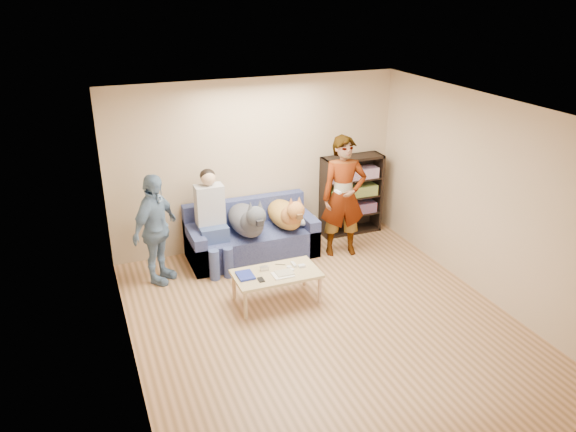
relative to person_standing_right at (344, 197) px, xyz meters
name	(u,v)px	position (x,y,z in m)	size (l,w,h in m)	color
ground	(324,323)	(-1.07, -1.66, -0.92)	(5.00, 5.00, 0.00)	brown
ceiling	(330,112)	(-1.07, -1.66, 1.68)	(5.00, 5.00, 0.00)	white
wall_back	(257,164)	(-1.07, 0.84, 0.38)	(4.50, 4.50, 0.00)	tan
wall_front	(468,349)	(-1.07, -4.16, 0.38)	(4.50, 4.50, 0.00)	tan
wall_left	(123,259)	(-3.32, -1.66, 0.38)	(5.00, 5.00, 0.00)	tan
wall_right	(487,199)	(1.18, -1.66, 0.38)	(5.00, 5.00, 0.00)	tan
blanket	(304,219)	(-0.50, 0.32, -0.42)	(0.43, 0.36, 0.15)	silver
person_standing_right	(344,197)	(0.00, 0.00, 0.00)	(0.67, 0.44, 1.84)	gray
person_standing_left	(155,230)	(-2.75, 0.15, -0.14)	(0.91, 0.38, 1.55)	#7490B9
held_controller	(338,192)	(-0.20, -0.20, 0.17)	(0.04, 0.12, 0.03)	white
notebook_blue	(245,275)	(-1.83, -0.92, -0.49)	(0.20, 0.26, 0.03)	navy
papers	(283,275)	(-1.38, -1.07, -0.49)	(0.26, 0.20, 0.01)	white
magazine	(284,273)	(-1.35, -1.05, -0.48)	(0.22, 0.17, 0.01)	#B3AC8F
camera_silver	(264,268)	(-1.55, -0.85, -0.47)	(0.11, 0.06, 0.05)	silver
controller_a	(294,264)	(-1.15, -0.87, -0.48)	(0.04, 0.13, 0.03)	silver
controller_b	(302,266)	(-1.07, -0.95, -0.48)	(0.09, 0.06, 0.03)	silver
headphone_cup_a	(291,270)	(-1.23, -0.99, -0.49)	(0.07, 0.07, 0.02)	white
headphone_cup_b	(289,267)	(-1.23, -0.91, -0.49)	(0.07, 0.07, 0.02)	silver
pen_orange	(279,278)	(-1.45, -1.13, -0.50)	(0.01, 0.01, 0.14)	orange
pen_black	(280,264)	(-1.31, -0.79, -0.50)	(0.01, 0.01, 0.14)	black
wallet	(261,280)	(-1.68, -1.09, -0.49)	(0.07, 0.12, 0.01)	black
sofa	(251,238)	(-1.32, 0.44, -0.64)	(1.90, 0.85, 0.82)	#515B93
person_seated	(212,217)	(-1.93, 0.31, -0.15)	(0.40, 0.73, 1.47)	#3D5487
dog_gray	(248,220)	(-1.41, 0.26, -0.26)	(0.46, 1.27, 0.67)	#50515B
dog_tan	(286,214)	(-0.80, 0.29, -0.27)	(0.43, 1.17, 0.62)	#BC8739
coffee_table	(276,276)	(-1.43, -0.97, -0.55)	(1.10, 0.60, 0.42)	#D1B581
bookshelf	(351,193)	(0.48, 0.67, -0.24)	(1.00, 0.34, 1.30)	black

